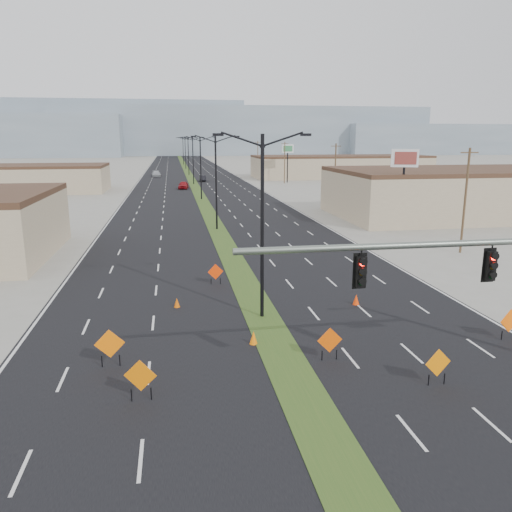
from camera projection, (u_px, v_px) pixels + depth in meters
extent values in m
plane|color=gray|center=(326.00, 442.00, 16.47)|extent=(600.00, 600.00, 0.00)
cube|color=black|center=(193.00, 183.00, 112.44)|extent=(25.00, 400.00, 0.02)
cube|color=#2C4F1C|center=(193.00, 183.00, 112.44)|extent=(2.00, 400.00, 0.04)
cube|color=tan|center=(23.00, 180.00, 92.37)|extent=(30.00, 14.00, 4.50)
cube|color=tan|center=(475.00, 194.00, 64.51)|extent=(36.00, 18.00, 5.50)
cube|color=tan|center=(340.00, 167.00, 127.59)|extent=(44.00, 16.00, 5.00)
cube|color=gray|center=(243.00, 131.00, 307.59)|extent=(220.00, 50.00, 28.00)
cube|color=gray|center=(460.00, 139.00, 321.73)|extent=(160.00, 50.00, 18.00)
cube|color=gray|center=(129.00, 128.00, 315.04)|extent=(140.00, 50.00, 32.00)
cylinder|color=slate|center=(455.00, 244.00, 17.83)|extent=(16.00, 0.24, 0.24)
cube|color=black|center=(361.00, 272.00, 17.47)|extent=(0.50, 0.28, 1.30)
sphere|color=#FF0C05|center=(363.00, 263.00, 17.23)|extent=(0.22, 0.22, 0.22)
cube|color=black|center=(490.00, 266.00, 18.27)|extent=(0.50, 0.28, 1.30)
sphere|color=#FF0C05|center=(494.00, 257.00, 18.04)|extent=(0.22, 0.22, 0.22)
cylinder|color=black|center=(262.00, 229.00, 26.84)|extent=(0.20, 0.20, 10.00)
cube|color=black|center=(218.00, 135.00, 25.33)|extent=(0.55, 0.24, 0.14)
cube|color=black|center=(306.00, 135.00, 26.07)|extent=(0.55, 0.24, 0.14)
cylinder|color=black|center=(216.00, 184.00, 53.71)|extent=(0.20, 0.20, 10.00)
cube|color=black|center=(193.00, 136.00, 52.20)|extent=(0.55, 0.24, 0.14)
cube|color=black|center=(237.00, 136.00, 52.94)|extent=(0.55, 0.24, 0.14)
cylinder|color=black|center=(201.00, 168.00, 80.58)|extent=(0.20, 0.20, 10.00)
cube|color=black|center=(185.00, 137.00, 79.07)|extent=(0.55, 0.24, 0.14)
cube|color=black|center=(214.00, 137.00, 79.81)|extent=(0.55, 0.24, 0.14)
cylinder|color=black|center=(193.00, 161.00, 107.45)|extent=(0.20, 0.20, 10.00)
cube|color=black|center=(182.00, 137.00, 105.94)|extent=(0.55, 0.24, 0.14)
cube|color=black|center=(203.00, 137.00, 106.68)|extent=(0.55, 0.24, 0.14)
cylinder|color=black|center=(188.00, 156.00, 134.32)|extent=(0.20, 0.20, 10.00)
cube|color=black|center=(179.00, 137.00, 132.81)|extent=(0.55, 0.24, 0.14)
cube|color=black|center=(197.00, 137.00, 133.55)|extent=(0.55, 0.24, 0.14)
cylinder|color=black|center=(185.00, 153.00, 161.19)|extent=(0.20, 0.20, 10.00)
cube|color=black|center=(178.00, 138.00, 159.68)|extent=(0.55, 0.24, 0.14)
cube|color=black|center=(192.00, 138.00, 160.42)|extent=(0.55, 0.24, 0.14)
cylinder|color=black|center=(183.00, 151.00, 188.06)|extent=(0.20, 0.20, 10.00)
cube|color=black|center=(177.00, 138.00, 186.55)|extent=(0.55, 0.24, 0.14)
cube|color=black|center=(189.00, 138.00, 187.29)|extent=(0.55, 0.24, 0.14)
cylinder|color=#4C3823|center=(465.00, 201.00, 42.65)|extent=(0.20, 0.20, 9.00)
cube|color=#4C3823|center=(470.00, 153.00, 41.71)|extent=(1.60, 0.10, 0.10)
cylinder|color=#4C3823|center=(335.00, 174.00, 76.24)|extent=(0.20, 0.20, 9.00)
cube|color=#4C3823|center=(336.00, 146.00, 75.30)|extent=(1.60, 0.10, 0.10)
cylinder|color=#4C3823|center=(285.00, 163.00, 109.83)|extent=(0.20, 0.20, 9.00)
cube|color=#4C3823|center=(285.00, 144.00, 108.89)|extent=(1.60, 0.10, 0.10)
cylinder|color=#4C3823|center=(258.00, 157.00, 143.42)|extent=(0.20, 0.20, 9.00)
cube|color=#4C3823|center=(258.00, 142.00, 142.47)|extent=(1.60, 0.10, 0.10)
imported|color=maroon|center=(183.00, 185.00, 98.31)|extent=(2.30, 4.52, 1.48)
imported|color=black|center=(203.00, 178.00, 115.70)|extent=(1.49, 4.11, 1.35)
imported|color=#A9ADB3|center=(156.00, 174.00, 129.54)|extent=(2.47, 5.23, 1.47)
cube|color=orange|center=(140.00, 376.00, 18.80)|extent=(1.24, 0.31, 1.26)
cylinder|color=black|center=(131.00, 395.00, 18.93)|extent=(0.05, 0.05, 0.52)
cylinder|color=black|center=(151.00, 394.00, 19.05)|extent=(0.05, 0.05, 0.52)
cube|color=orange|center=(110.00, 344.00, 21.65)|extent=(1.29, 0.15, 1.29)
cylinder|color=black|center=(102.00, 361.00, 21.77)|extent=(0.05, 0.05, 0.54)
cylinder|color=black|center=(120.00, 360.00, 21.90)|extent=(0.05, 0.05, 0.54)
cube|color=#F03505|center=(216.00, 272.00, 33.99)|extent=(1.07, 0.20, 1.08)
cylinder|color=black|center=(211.00, 281.00, 34.10)|extent=(0.05, 0.05, 0.45)
cylinder|color=black|center=(220.00, 281.00, 34.20)|extent=(0.05, 0.05, 0.45)
cube|color=#E64F04|center=(330.00, 340.00, 22.30)|extent=(1.17, 0.09, 1.17)
cylinder|color=black|center=(322.00, 356.00, 22.42)|extent=(0.05, 0.05, 0.48)
cylinder|color=black|center=(336.00, 355.00, 22.53)|extent=(0.05, 0.05, 0.48)
cube|color=orange|center=(438.00, 363.00, 20.03)|extent=(1.17, 0.21, 1.18)
cylinder|color=black|center=(429.00, 380.00, 20.14)|extent=(0.05, 0.05, 0.49)
cylinder|color=black|center=(444.00, 379.00, 20.25)|extent=(0.05, 0.05, 0.49)
cube|color=#FF5E05|center=(510.00, 321.00, 24.60)|extent=(1.18, 0.27, 1.20)
cylinder|color=black|center=(502.00, 335.00, 24.71)|extent=(0.05, 0.05, 0.50)
cone|color=#FF4605|center=(328.00, 341.00, 24.01)|extent=(0.38, 0.38, 0.53)
cone|color=orange|center=(254.00, 338.00, 24.19)|extent=(0.51, 0.51, 0.67)
cone|color=#FF3A05|center=(356.00, 300.00, 29.93)|extent=(0.48, 0.48, 0.66)
cone|color=#DF5804|center=(177.00, 303.00, 29.48)|extent=(0.41, 0.41, 0.60)
cylinder|color=black|center=(402.00, 197.00, 53.72)|extent=(0.24, 0.24, 7.15)
cube|color=white|center=(405.00, 158.00, 52.77)|extent=(2.77, 1.30, 1.88)
cube|color=brown|center=(406.00, 158.00, 52.57)|extent=(2.14, 0.83, 1.32)
cylinder|color=black|center=(287.00, 167.00, 112.23)|extent=(0.24, 0.24, 6.95)
cube|color=white|center=(288.00, 149.00, 111.30)|extent=(2.76, 0.85, 1.83)
cube|color=#33804C|center=(288.00, 149.00, 111.11)|extent=(2.17, 0.46, 1.28)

